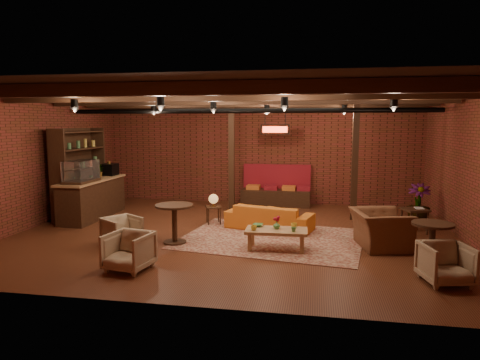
% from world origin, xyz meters
% --- Properties ---
extents(floor, '(10.00, 10.00, 0.00)m').
position_xyz_m(floor, '(0.00, 0.00, 0.00)').
color(floor, '#3A190E').
rests_on(floor, ground).
extents(ceiling, '(10.00, 8.00, 0.02)m').
position_xyz_m(ceiling, '(0.00, 0.00, 3.20)').
color(ceiling, black).
rests_on(ceiling, wall_back).
extents(wall_back, '(10.00, 0.02, 3.20)m').
position_xyz_m(wall_back, '(0.00, 4.00, 1.60)').
color(wall_back, brown).
rests_on(wall_back, ground).
extents(wall_front, '(10.00, 0.02, 3.20)m').
position_xyz_m(wall_front, '(0.00, -4.00, 1.60)').
color(wall_front, brown).
rests_on(wall_front, ground).
extents(wall_left, '(0.02, 8.00, 3.20)m').
position_xyz_m(wall_left, '(-5.00, 0.00, 1.60)').
color(wall_left, brown).
rests_on(wall_left, ground).
extents(wall_right, '(0.02, 8.00, 3.20)m').
position_xyz_m(wall_right, '(5.00, 0.00, 1.60)').
color(wall_right, brown).
rests_on(wall_right, ground).
extents(ceiling_beams, '(9.80, 6.40, 0.22)m').
position_xyz_m(ceiling_beams, '(0.00, 0.00, 3.08)').
color(ceiling_beams, black).
rests_on(ceiling_beams, ceiling).
extents(ceiling_pipe, '(9.60, 0.12, 0.12)m').
position_xyz_m(ceiling_pipe, '(0.00, 1.60, 2.85)').
color(ceiling_pipe, black).
rests_on(ceiling_pipe, ceiling).
extents(post_left, '(0.16, 0.16, 3.20)m').
position_xyz_m(post_left, '(-0.60, 2.60, 1.60)').
color(post_left, black).
rests_on(post_left, ground).
extents(post_right, '(0.16, 0.16, 3.20)m').
position_xyz_m(post_right, '(2.80, 2.00, 1.60)').
color(post_right, black).
rests_on(post_right, ground).
extents(service_counter, '(0.80, 2.50, 1.60)m').
position_xyz_m(service_counter, '(-4.10, 1.00, 0.80)').
color(service_counter, black).
rests_on(service_counter, ground).
extents(plant_counter, '(0.35, 0.39, 0.30)m').
position_xyz_m(plant_counter, '(-4.00, 1.20, 1.22)').
color(plant_counter, '#337F33').
rests_on(plant_counter, service_counter).
extents(shelving_hutch, '(0.52, 2.00, 2.40)m').
position_xyz_m(shelving_hutch, '(-4.50, 1.10, 1.20)').
color(shelving_hutch, black).
rests_on(shelving_hutch, ground).
extents(banquette, '(2.10, 0.70, 1.00)m').
position_xyz_m(banquette, '(0.60, 3.55, 0.50)').
color(banquette, maroon).
rests_on(banquette, ground).
extents(service_sign, '(0.86, 0.06, 0.30)m').
position_xyz_m(service_sign, '(0.60, 3.10, 2.35)').
color(service_sign, red).
rests_on(service_sign, ceiling).
extents(ceiling_spotlights, '(6.40, 4.40, 0.28)m').
position_xyz_m(ceiling_spotlights, '(0.00, 0.00, 2.86)').
color(ceiling_spotlights, black).
rests_on(ceiling_spotlights, ceiling).
extents(rug, '(4.25, 3.49, 0.01)m').
position_xyz_m(rug, '(0.87, -0.31, 0.01)').
color(rug, maroon).
rests_on(rug, floor).
extents(sofa, '(2.20, 1.30, 0.60)m').
position_xyz_m(sofa, '(0.73, 0.55, 0.30)').
color(sofa, '#CD671C').
rests_on(sofa, floor).
extents(coffee_table, '(1.25, 0.64, 0.67)m').
position_xyz_m(coffee_table, '(1.03, -1.10, 0.38)').
color(coffee_table, '#A6834D').
rests_on(coffee_table, floor).
extents(side_table_lamp, '(0.48, 0.48, 0.77)m').
position_xyz_m(side_table_lamp, '(-0.72, 0.85, 0.58)').
color(side_table_lamp, black).
rests_on(side_table_lamp, floor).
extents(round_table_left, '(0.80, 0.80, 0.84)m').
position_xyz_m(round_table_left, '(-1.12, -1.00, 0.57)').
color(round_table_left, black).
rests_on(round_table_left, floor).
extents(armchair_a, '(0.88, 0.89, 0.68)m').
position_xyz_m(armchair_a, '(-2.14, -1.37, 0.34)').
color(armchair_a, '#C2AF96').
rests_on(armchair_a, floor).
extents(armchair_b, '(0.82, 0.78, 0.73)m').
position_xyz_m(armchair_b, '(-1.37, -2.73, 0.37)').
color(armchair_b, '#C2AF96').
rests_on(armchair_b, floor).
extents(armchair_right, '(0.98, 1.30, 1.03)m').
position_xyz_m(armchair_right, '(3.12, -0.57, 0.51)').
color(armchair_right, brown).
rests_on(armchair_right, floor).
extents(side_table_book, '(0.65, 0.65, 0.60)m').
position_xyz_m(side_table_book, '(4.08, 0.80, 0.53)').
color(side_table_book, black).
rests_on(side_table_book, floor).
extents(round_table_right, '(0.70, 0.70, 0.82)m').
position_xyz_m(round_table_right, '(3.81, -1.76, 0.55)').
color(round_table_right, black).
rests_on(round_table_right, floor).
extents(armchair_far, '(0.82, 0.78, 0.71)m').
position_xyz_m(armchair_far, '(3.86, -2.46, 0.36)').
color(armchair_far, '#C2AF96').
rests_on(armchair_far, floor).
extents(plant_tall, '(1.84, 1.84, 3.02)m').
position_xyz_m(plant_tall, '(4.40, 1.89, 1.51)').
color(plant_tall, '#4C7F4C').
rests_on(plant_tall, floor).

